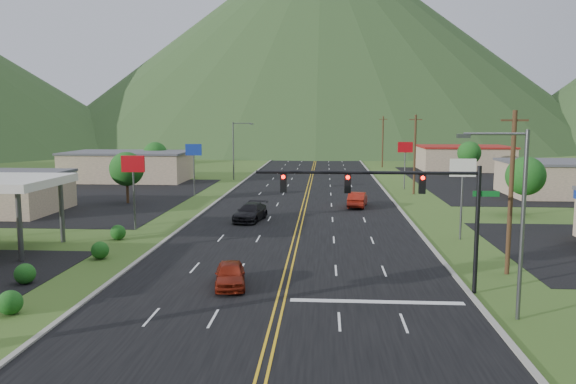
# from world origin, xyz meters

# --- Properties ---
(traffic_signal) EXTENTS (13.10, 0.43, 7.00)m
(traffic_signal) POSITION_xyz_m (6.48, 14.00, 5.33)
(traffic_signal) COLOR black
(traffic_signal) RESTS_ON ground
(streetlight_east) EXTENTS (3.28, 0.25, 9.00)m
(streetlight_east) POSITION_xyz_m (11.18, 10.00, 5.18)
(streetlight_east) COLOR #59595E
(streetlight_east) RESTS_ON ground
(streetlight_west) EXTENTS (3.28, 0.25, 9.00)m
(streetlight_west) POSITION_xyz_m (-11.68, 70.00, 5.18)
(streetlight_west) COLOR #59595E
(streetlight_west) RESTS_ON ground
(building_west_far) EXTENTS (18.40, 11.40, 4.50)m
(building_west_far) POSITION_xyz_m (-28.00, 68.00, 2.26)
(building_west_far) COLOR #CEAF8F
(building_west_far) RESTS_ON ground
(building_east_mid) EXTENTS (14.40, 11.40, 4.30)m
(building_east_mid) POSITION_xyz_m (32.00, 55.00, 2.16)
(building_east_mid) COLOR #CEAF8F
(building_east_mid) RESTS_ON ground
(building_east_far) EXTENTS (16.40, 12.40, 4.50)m
(building_east_far) POSITION_xyz_m (28.00, 90.00, 2.26)
(building_east_far) COLOR #CEAF8F
(building_east_far) RESTS_ON ground
(pole_sign_west_a) EXTENTS (2.00, 0.18, 6.40)m
(pole_sign_west_a) POSITION_xyz_m (-14.00, 30.00, 5.05)
(pole_sign_west_a) COLOR #59595E
(pole_sign_west_a) RESTS_ON ground
(pole_sign_west_b) EXTENTS (2.00, 0.18, 6.40)m
(pole_sign_west_b) POSITION_xyz_m (-14.00, 52.00, 5.05)
(pole_sign_west_b) COLOR #59595E
(pole_sign_west_b) RESTS_ON ground
(pole_sign_east_a) EXTENTS (2.00, 0.18, 6.40)m
(pole_sign_east_a) POSITION_xyz_m (13.00, 28.00, 5.05)
(pole_sign_east_a) COLOR #59595E
(pole_sign_east_a) RESTS_ON ground
(pole_sign_east_b) EXTENTS (2.00, 0.18, 6.40)m
(pole_sign_east_b) POSITION_xyz_m (13.00, 60.00, 5.05)
(pole_sign_east_b) COLOR #59595E
(pole_sign_east_b) RESTS_ON ground
(tree_west_a) EXTENTS (3.84, 3.84, 5.82)m
(tree_west_a) POSITION_xyz_m (-20.00, 45.00, 3.89)
(tree_west_a) COLOR #382314
(tree_west_a) RESTS_ON ground
(tree_west_b) EXTENTS (3.84, 3.84, 5.82)m
(tree_west_b) POSITION_xyz_m (-25.00, 72.00, 3.89)
(tree_west_b) COLOR #382314
(tree_west_b) RESTS_ON ground
(tree_east_a) EXTENTS (3.84, 3.84, 5.82)m
(tree_east_a) POSITION_xyz_m (22.00, 40.00, 3.89)
(tree_east_a) COLOR #382314
(tree_east_a) RESTS_ON ground
(tree_east_b) EXTENTS (3.84, 3.84, 5.82)m
(tree_east_b) POSITION_xyz_m (26.00, 78.00, 3.89)
(tree_east_b) COLOR #382314
(tree_east_b) RESTS_ON ground
(utility_pole_a) EXTENTS (1.60, 0.28, 10.00)m
(utility_pole_a) POSITION_xyz_m (13.50, 18.00, 5.13)
(utility_pole_a) COLOR #382314
(utility_pole_a) RESTS_ON ground
(utility_pole_b) EXTENTS (1.60, 0.28, 10.00)m
(utility_pole_b) POSITION_xyz_m (13.50, 55.00, 5.13)
(utility_pole_b) COLOR #382314
(utility_pole_b) RESTS_ON ground
(utility_pole_c) EXTENTS (1.60, 0.28, 10.00)m
(utility_pole_c) POSITION_xyz_m (13.50, 95.00, 5.13)
(utility_pole_c) COLOR #382314
(utility_pole_c) RESTS_ON ground
(utility_pole_d) EXTENTS (1.60, 0.28, 10.00)m
(utility_pole_d) POSITION_xyz_m (13.50, 135.00, 5.13)
(utility_pole_d) COLOR #382314
(utility_pole_d) RESTS_ON ground
(mountain_n) EXTENTS (220.00, 220.00, 85.00)m
(mountain_n) POSITION_xyz_m (0.00, 220.00, 42.50)
(mountain_n) COLOR #1C3C1B
(mountain_n) RESTS_ON ground
(car_red_near) EXTENTS (2.30, 4.35, 1.41)m
(car_red_near) POSITION_xyz_m (-3.05, 14.16, 0.70)
(car_red_near) COLOR maroon
(car_red_near) RESTS_ON ground
(car_dark_mid) EXTENTS (3.10, 5.74, 1.58)m
(car_dark_mid) POSITION_xyz_m (-4.65, 34.85, 0.79)
(car_dark_mid) COLOR black
(car_dark_mid) RESTS_ON ground
(car_red_far) EXTENTS (2.47, 5.22, 1.65)m
(car_red_far) POSITION_xyz_m (5.78, 43.85, 0.83)
(car_red_far) COLOR maroon
(car_red_far) RESTS_ON ground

